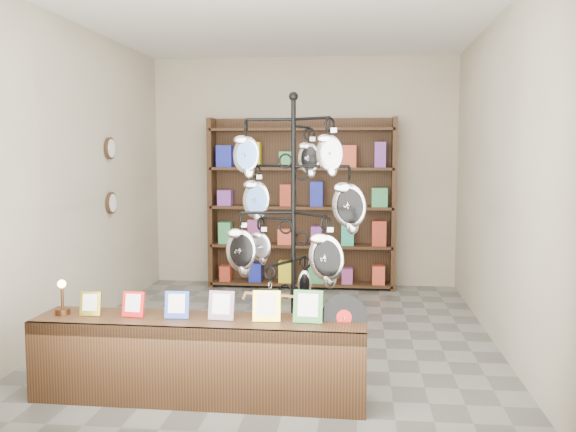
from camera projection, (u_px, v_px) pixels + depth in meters
The scene contains 6 objects.
ground at pixel (280, 335), 6.17m from camera, with size 5.00×5.00×0.00m, color slate.
room_envelope at pixel (280, 142), 5.99m from camera, with size 5.00×5.00×5.00m.
display_tree at pixel (293, 213), 5.00m from camera, with size 1.18×1.17×2.22m.
front_shelf at pixel (200, 358), 4.55m from camera, with size 2.36×0.51×0.83m.
back_shelving at pixel (302, 209), 8.34m from camera, with size 2.42×0.36×2.20m.
wall_clocks at pixel (111, 176), 7.03m from camera, with size 0.03×0.24×0.84m.
Camera 1 is at (0.75, -5.98, 1.74)m, focal length 40.00 mm.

